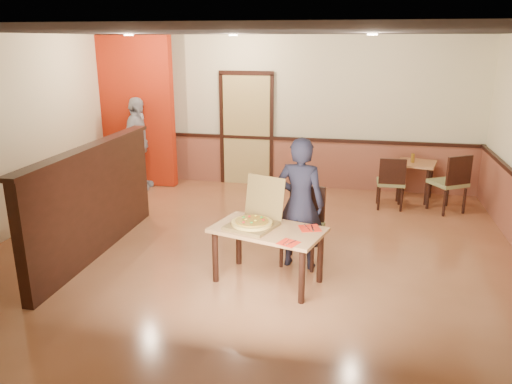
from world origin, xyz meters
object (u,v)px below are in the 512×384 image
(side_table, at_px, (416,172))
(condiment, at_px, (413,158))
(side_chair_right, at_px, (451,181))
(pizza_box, at_px, (254,220))
(main_table, at_px, (268,237))
(diner, at_px, (300,204))
(side_chair_left, at_px, (391,181))
(passerby, at_px, (138,144))
(diner_chair, at_px, (304,222))

(side_table, height_order, condiment, condiment)
(side_chair_right, xyz_separation_m, pizza_box, (-2.62, -2.94, 0.20))
(main_table, height_order, diner, diner)
(side_chair_right, height_order, side_table, side_chair_right)
(main_table, xyz_separation_m, diner, (0.30, 0.51, 0.26))
(side_table, distance_m, diner, 3.53)
(side_chair_left, height_order, pizza_box, pizza_box)
(side_chair_left, bearing_deg, diner, 62.80)
(side_table, xyz_separation_m, condiment, (-0.08, -0.03, 0.24))
(diner, height_order, passerby, passerby)
(main_table, height_order, diner_chair, diner_chair)
(side_chair_right, distance_m, passerby, 5.52)
(side_chair_right, bearing_deg, side_table, -83.38)
(side_chair_left, height_order, diner, diner)
(side_chair_right, relative_size, passerby, 0.57)
(side_chair_left, xyz_separation_m, side_table, (0.45, 0.62, 0.02))
(side_table, height_order, passerby, passerby)
(passerby, bearing_deg, condiment, -89.58)
(side_chair_left, relative_size, diner, 0.54)
(diner_chair, relative_size, side_chair_right, 0.99)
(side_chair_right, bearing_deg, diner, 17.15)
(side_table, bearing_deg, main_table, -118.57)
(diner, relative_size, pizza_box, 2.27)
(pizza_box, bearing_deg, diner, 63.22)
(diner, xyz_separation_m, condiment, (1.59, 3.07, -0.07))
(pizza_box, xyz_separation_m, condiment, (2.06, 3.53, 0.02))
(side_chair_left, distance_m, diner, 2.79)
(diner_chair, bearing_deg, side_table, 71.22)
(diner_chair, relative_size, condiment, 6.30)
(side_chair_right, distance_m, condiment, 0.84)
(diner_chair, xyz_separation_m, diner, (-0.03, -0.15, 0.29))
(diner_chair, distance_m, side_chair_left, 2.62)
(main_table, distance_m, condiment, 4.05)
(side_table, xyz_separation_m, pizza_box, (-2.13, -3.56, 0.23))
(side_table, xyz_separation_m, diner, (-1.66, -3.10, 0.31))
(diner_chair, bearing_deg, passerby, 152.47)
(side_chair_left, distance_m, condiment, 0.74)
(diner, bearing_deg, side_table, -110.32)
(main_table, height_order, passerby, passerby)
(side_chair_right, bearing_deg, side_chair_left, -31.73)
(diner_chair, bearing_deg, side_chair_right, 57.99)
(condiment, bearing_deg, side_chair_right, -45.91)
(passerby, bearing_deg, diner_chair, -130.82)
(side_chair_left, height_order, passerby, passerby)
(side_chair_left, xyz_separation_m, side_chair_right, (0.94, 0.00, 0.05))
(side_chair_left, bearing_deg, condiment, -123.59)
(passerby, xyz_separation_m, pizza_box, (2.88, -3.21, -0.13))
(main_table, relative_size, side_chair_right, 1.43)
(main_table, xyz_separation_m, pizza_box, (-0.17, 0.05, 0.17))
(main_table, bearing_deg, pizza_box, 178.59)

